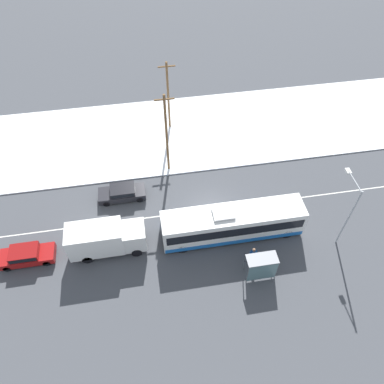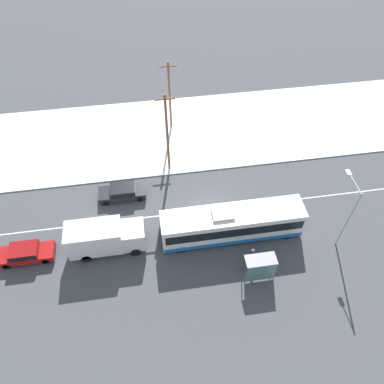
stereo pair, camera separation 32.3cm
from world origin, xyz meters
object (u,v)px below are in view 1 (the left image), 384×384
parked_car_near_truck (26,255)px  pedestrian_at_stop (253,253)px  box_truck (105,238)px  city_bus (233,223)px  bus_shelter (262,266)px  sedan_car (122,192)px  utility_pole_roadside (167,134)px  utility_pole_snowlot (168,96)px  streetlamp (349,206)px

parked_car_near_truck → pedestrian_at_stop: size_ratio=2.56×
box_truck → city_bus: bearing=-0.9°
pedestrian_at_stop → bus_shelter: bus_shelter is taller
sedan_car → utility_pole_roadside: utility_pole_roadside is taller
box_truck → sedan_car: bearing=74.8°
box_truck → utility_pole_roadside: utility_pole_roadside is taller
city_bus → utility_pole_roadside: size_ratio=1.35×
parked_car_near_truck → utility_pole_roadside: size_ratio=0.49×
bus_shelter → city_bus: bearing=106.3°
utility_pole_roadside → utility_pole_snowlot: size_ratio=1.11×
city_bus → parked_car_near_truck: 17.78m
parked_car_near_truck → pedestrian_at_stop: (18.87, -3.17, 0.29)m
utility_pole_snowlot → utility_pole_roadside: bearing=-98.2°
sedan_car → city_bus: bearing=148.1°
streetlamp → bus_shelter: bearing=-160.5°
parked_car_near_truck → utility_pole_roadside: 16.34m
city_bus → bus_shelter: bearing=-73.7°
pedestrian_at_stop → utility_pole_snowlot: bearing=104.2°
pedestrian_at_stop → utility_pole_snowlot: 19.54m
box_truck → sedan_car: box_truck is taller
box_truck → bus_shelter: (12.34, -4.71, -0.05)m
pedestrian_at_stop → utility_pole_snowlot: (-4.71, 18.68, 3.26)m
box_truck → utility_pole_snowlot: utility_pole_snowlot is taller
utility_pole_roadside → utility_pole_snowlot: (0.97, 6.74, -0.46)m
pedestrian_at_stop → parked_car_near_truck: bearing=170.5°
pedestrian_at_stop → streetlamp: (7.89, 1.12, 3.34)m
sedan_car → utility_pole_roadside: bearing=-147.6°
parked_car_near_truck → utility_pole_snowlot: bearing=47.6°
utility_pole_snowlot → parked_car_near_truck: bearing=-132.4°
sedan_car → utility_pole_snowlot: size_ratio=0.54×
sedan_car → utility_pole_roadside: 7.06m
streetlamp → utility_pole_snowlot: bearing=125.7°
city_bus → box_truck: city_bus is taller
bus_shelter → streetlamp: 8.60m
pedestrian_at_stop → box_truck: bearing=165.6°
box_truck → streetlamp: bearing=-5.7°
city_bus → utility_pole_snowlot: utility_pole_snowlot is taller
sedan_car → utility_pole_snowlot: 12.00m
city_bus → utility_pole_snowlot: 16.37m
city_bus → bus_shelter: size_ratio=4.97×
sedan_car → parked_car_near_truck: (-8.30, -5.67, 0.03)m
utility_pole_roadside → utility_pole_snowlot: 6.83m
pedestrian_at_stop → bus_shelter: bearing=-82.5°
city_bus → box_truck: (-11.02, 0.16, 0.10)m
sedan_car → pedestrian_at_stop: size_ratio=2.54×
streetlamp → city_bus: bearing=168.6°
parked_car_near_truck → utility_pole_roadside: bearing=33.6°
parked_car_near_truck → utility_pole_snowlot: 21.30m
sedan_car → streetlamp: (18.46, -7.71, 3.66)m
sedan_car → box_truck: bearing=74.8°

